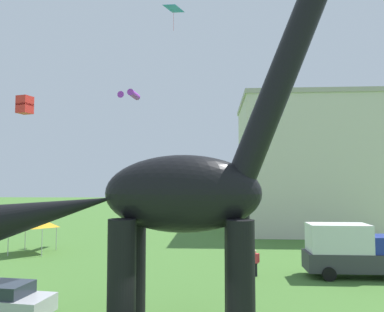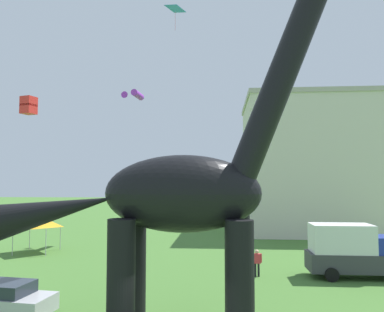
{
  "view_description": "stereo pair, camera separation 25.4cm",
  "coord_description": "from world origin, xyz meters",
  "px_view_note": "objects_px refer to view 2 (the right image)",
  "views": [
    {
      "loc": [
        1.51,
        -12.82,
        5.84
      ],
      "look_at": [
        0.58,
        2.86,
        6.85
      ],
      "focal_mm": 35.97,
      "sensor_mm": 36.0,
      "label": 1
    },
    {
      "loc": [
        1.77,
        -12.8,
        5.84
      ],
      "look_at": [
        0.58,
        2.86,
        6.85
      ],
      "focal_mm": 35.97,
      "sensor_mm": 36.0,
      "label": 2
    }
  ],
  "objects_px": {
    "festival_canopy_tent": "(38,221)",
    "kite_far_left": "(29,105)",
    "dinosaur_sculpture": "(181,194)",
    "parked_box_truck": "(353,250)",
    "kite_far_right": "(175,9)",
    "parked_sedan_left": "(3,300)",
    "person_strolling_adult": "(257,260)",
    "kite_near_low": "(135,95)"
  },
  "relations": [
    {
      "from": "dinosaur_sculpture",
      "to": "kite_far_right",
      "type": "relative_size",
      "value": 10.68
    },
    {
      "from": "parked_sedan_left",
      "to": "kite_near_low",
      "type": "distance_m",
      "value": 25.69
    },
    {
      "from": "parked_box_truck",
      "to": "kite_far_left",
      "type": "distance_m",
      "value": 24.41
    },
    {
      "from": "festival_canopy_tent",
      "to": "kite_near_low",
      "type": "bearing_deg",
      "value": 47.93
    },
    {
      "from": "festival_canopy_tent",
      "to": "kite_far_right",
      "type": "height_order",
      "value": "kite_far_right"
    },
    {
      "from": "kite_far_left",
      "to": "kite_far_right",
      "type": "bearing_deg",
      "value": -26.6
    },
    {
      "from": "festival_canopy_tent",
      "to": "parked_sedan_left",
      "type": "bearing_deg",
      "value": -68.62
    },
    {
      "from": "dinosaur_sculpture",
      "to": "person_strolling_adult",
      "type": "bearing_deg",
      "value": 96.89
    },
    {
      "from": "festival_canopy_tent",
      "to": "kite_far_left",
      "type": "height_order",
      "value": "kite_far_left"
    },
    {
      "from": "dinosaur_sculpture",
      "to": "parked_box_truck",
      "type": "relative_size",
      "value": 2.63
    },
    {
      "from": "parked_box_truck",
      "to": "person_strolling_adult",
      "type": "xyz_separation_m",
      "value": [
        -5.79,
        -0.17,
        -0.66
      ]
    },
    {
      "from": "parked_sedan_left",
      "to": "person_strolling_adult",
      "type": "bearing_deg",
      "value": 42.8
    },
    {
      "from": "festival_canopy_tent",
      "to": "kite_far_left",
      "type": "xyz_separation_m",
      "value": [
        0.77,
        -3.48,
        8.88
      ]
    },
    {
      "from": "person_strolling_adult",
      "to": "kite_near_low",
      "type": "xyz_separation_m",
      "value": [
        -10.79,
        13.63,
        13.5
      ]
    },
    {
      "from": "parked_sedan_left",
      "to": "kite_far_left",
      "type": "height_order",
      "value": "kite_far_left"
    },
    {
      "from": "parked_box_truck",
      "to": "kite_near_low",
      "type": "height_order",
      "value": "kite_near_low"
    },
    {
      "from": "dinosaur_sculpture",
      "to": "person_strolling_adult",
      "type": "distance_m",
      "value": 10.85
    },
    {
      "from": "parked_sedan_left",
      "to": "kite_near_low",
      "type": "bearing_deg",
      "value": 95.79
    },
    {
      "from": "dinosaur_sculpture",
      "to": "festival_canopy_tent",
      "type": "height_order",
      "value": "dinosaur_sculpture"
    },
    {
      "from": "parked_sedan_left",
      "to": "parked_box_truck",
      "type": "height_order",
      "value": "parked_box_truck"
    },
    {
      "from": "dinosaur_sculpture",
      "to": "kite_far_right",
      "type": "distance_m",
      "value": 12.28
    },
    {
      "from": "festival_canopy_tent",
      "to": "parked_box_truck",
      "type": "bearing_deg",
      "value": -15.65
    },
    {
      "from": "kite_far_left",
      "to": "kite_near_low",
      "type": "relative_size",
      "value": 0.54
    },
    {
      "from": "person_strolling_adult",
      "to": "festival_canopy_tent",
      "type": "relative_size",
      "value": 0.52
    },
    {
      "from": "parked_box_truck",
      "to": "kite_far_left",
      "type": "xyz_separation_m",
      "value": [
        -22.17,
        2.95,
        9.78
      ]
    },
    {
      "from": "parked_sedan_left",
      "to": "festival_canopy_tent",
      "type": "bearing_deg",
      "value": 118.76
    },
    {
      "from": "festival_canopy_tent",
      "to": "kite_far_right",
      "type": "bearing_deg",
      "value": -36.88
    },
    {
      "from": "person_strolling_adult",
      "to": "kite_near_low",
      "type": "relative_size",
      "value": 0.68
    },
    {
      "from": "kite_far_right",
      "to": "person_strolling_adult",
      "type": "bearing_deg",
      "value": 29.8
    },
    {
      "from": "parked_box_truck",
      "to": "kite_far_left",
      "type": "relative_size",
      "value": 4.36
    },
    {
      "from": "kite_near_low",
      "to": "kite_far_left",
      "type": "bearing_deg",
      "value": -117.97
    },
    {
      "from": "dinosaur_sculpture",
      "to": "parked_box_truck",
      "type": "distance_m",
      "value": 13.86
    },
    {
      "from": "dinosaur_sculpture",
      "to": "festival_canopy_tent",
      "type": "distance_m",
      "value": 20.93
    },
    {
      "from": "kite_far_left",
      "to": "kite_near_low",
      "type": "distance_m",
      "value": 12.3
    },
    {
      "from": "parked_sedan_left",
      "to": "festival_canopy_tent",
      "type": "distance_m",
      "value": 15.88
    },
    {
      "from": "kite_near_low",
      "to": "person_strolling_adult",
      "type": "bearing_deg",
      "value": -51.63
    },
    {
      "from": "kite_near_low",
      "to": "dinosaur_sculpture",
      "type": "bearing_deg",
      "value": -72.8
    },
    {
      "from": "parked_sedan_left",
      "to": "kite_far_right",
      "type": "height_order",
      "value": "kite_far_right"
    },
    {
      "from": "parked_box_truck",
      "to": "kite_far_left",
      "type": "height_order",
      "value": "kite_far_left"
    },
    {
      "from": "person_strolling_adult",
      "to": "dinosaur_sculpture",
      "type": "bearing_deg",
      "value": 26.0
    },
    {
      "from": "kite_near_low",
      "to": "parked_sedan_left",
      "type": "bearing_deg",
      "value": -91.59
    },
    {
      "from": "kite_far_right",
      "to": "festival_canopy_tent",
      "type": "bearing_deg",
      "value": 143.12
    }
  ]
}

